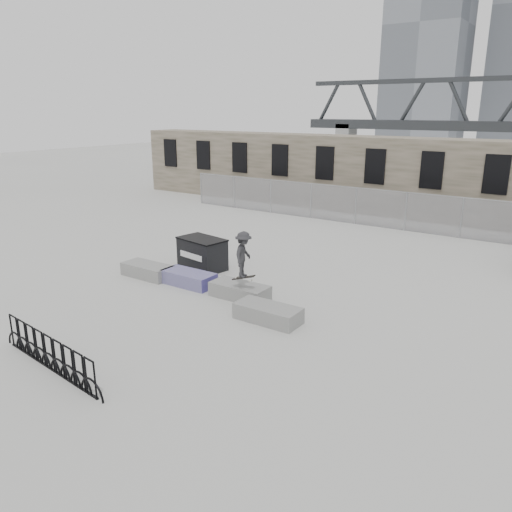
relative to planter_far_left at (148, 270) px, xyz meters
The scene contains 10 objects.
ground 2.83m from the planter_far_left, ahead, with size 120.00×120.00×0.00m, color #B5B4AF.
stone_wall 16.85m from the planter_far_left, 80.33° to the left, with size 36.00×2.58×4.50m.
chainlink_fence 13.08m from the planter_far_left, 77.57° to the left, with size 22.06×0.06×2.02m.
planter_far_left is the anchor object (origin of this frame).
planter_center_left 1.89m from the planter_far_left, ahead, with size 2.00×0.90×0.49m.
planter_center_right 4.17m from the planter_far_left, ahead, with size 2.00×0.90×0.49m.
planter_offset 6.04m from the planter_far_left, ahead, with size 2.00×0.90×0.49m.
dumpster 2.23m from the planter_far_left, 60.46° to the left, with size 2.04×1.44×1.24m.
bike_rack 7.05m from the planter_far_left, 62.99° to the right, with size 4.47×0.53×0.90m.
skateboarder 4.71m from the planter_far_left, ahead, with size 0.80×1.08×1.65m.
Camera 1 is at (10.62, -12.67, 6.10)m, focal length 35.00 mm.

